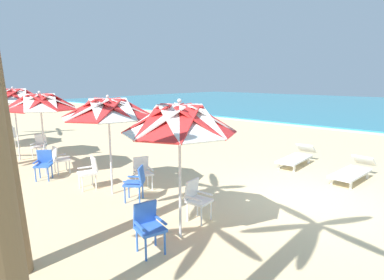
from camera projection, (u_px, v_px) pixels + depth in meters
The scene contains 17 objects.
ground_plane at pixel (305, 200), 7.80m from camera, with size 80.00×80.00×0.00m, color beige.
beach_umbrella_0 at pixel (180, 121), 5.54m from camera, with size 2.05×2.05×2.60m.
plastic_chair_0 at pixel (149, 224), 5.38m from camera, with size 0.56×0.54×0.87m.
plastic_chair_1 at pixel (197, 198), 6.60m from camera, with size 0.50×0.48×0.87m.
beach_umbrella_1 at pixel (108, 109), 7.77m from camera, with size 2.29×2.29×2.55m.
plastic_chair_2 at pixel (143, 171), 8.49m from camera, with size 0.59×0.57×0.87m.
plastic_chair_3 at pixel (136, 181), 7.64m from camera, with size 0.63×0.63×0.87m.
plastic_chair_4 at pixel (90, 171), 8.52m from camera, with size 0.54×0.57×0.87m.
beach_umbrella_2 at pixel (40, 103), 9.41m from camera, with size 2.18×2.18×2.58m.
plastic_chair_5 at pixel (59, 158), 9.87m from camera, with size 0.51×0.54×0.87m.
plastic_chair_6 at pixel (44, 163), 9.30m from camera, with size 0.63×0.63×0.87m.
beach_umbrella_3 at pixel (13, 96), 11.11m from camera, with size 2.18×2.18×2.66m.
plastic_chair_7 at pixel (40, 145), 11.85m from camera, with size 0.63×0.63×0.87m.
plastic_chair_8 at pixel (9, 136), 13.56m from camera, with size 0.61×0.59×0.87m.
plastic_chair_9 at pixel (9, 134), 14.14m from camera, with size 0.46×0.49×0.87m.
sun_lounger_1 at pixel (353, 171), 9.26m from camera, with size 0.80×2.19×0.62m.
sun_lounger_2 at pixel (297, 157), 10.90m from camera, with size 0.70×2.16×0.62m.
Camera 1 is at (2.84, -7.35, 2.94)m, focal length 29.60 mm.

